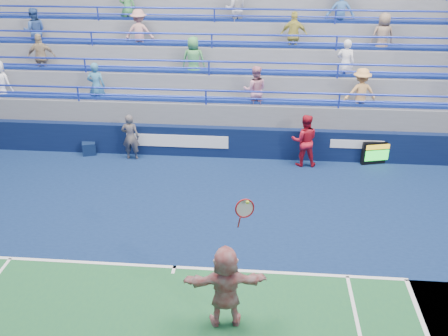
# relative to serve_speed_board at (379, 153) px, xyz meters

# --- Properties ---
(ground) EXTENTS (120.00, 120.00, 0.00)m
(ground) POSITION_rel_serve_speed_board_xyz_m (-5.96, -6.34, -0.42)
(ground) COLOR #333538
(sponsor_wall) EXTENTS (18.00, 0.32, 1.10)m
(sponsor_wall) POSITION_rel_serve_speed_board_xyz_m (-5.96, 0.16, 0.13)
(sponsor_wall) COLOR #0A1538
(sponsor_wall) RESTS_ON ground
(bleacher_stand) EXTENTS (18.00, 5.60, 6.13)m
(bleacher_stand) POSITION_rel_serve_speed_board_xyz_m (-5.97, 3.93, 1.13)
(bleacher_stand) COLOR slate
(bleacher_stand) RESTS_ON ground
(serve_speed_board) EXTENTS (1.19, 0.43, 0.83)m
(serve_speed_board) POSITION_rel_serve_speed_board_xyz_m (0.00, 0.00, 0.00)
(serve_speed_board) COLOR black
(serve_speed_board) RESTS_ON ground
(judge_chair) EXTENTS (0.59, 0.60, 0.82)m
(judge_chair) POSITION_rel_serve_speed_board_xyz_m (-10.15, -0.05, -0.16)
(judge_chair) COLOR #0C1A3A
(judge_chair) RESTS_ON ground
(tennis_player) EXTENTS (1.76, 0.78, 2.95)m
(tennis_player) POSITION_rel_serve_speed_board_xyz_m (-4.58, -8.04, 0.51)
(tennis_player) COLOR silver
(tennis_player) RESTS_ON ground
(line_judge) EXTENTS (0.62, 0.42, 1.65)m
(line_judge) POSITION_rel_serve_speed_board_xyz_m (-8.53, -0.31, 0.41)
(line_judge) COLOR #161D3D
(line_judge) RESTS_ON ground
(ball_girl) EXTENTS (0.91, 0.73, 1.82)m
(ball_girl) POSITION_rel_serve_speed_board_xyz_m (-2.57, -0.32, 0.49)
(ball_girl) COLOR #B51427
(ball_girl) RESTS_ON ground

